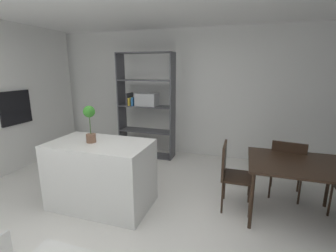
{
  "coord_description": "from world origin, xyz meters",
  "views": [
    {
      "loc": [
        1.29,
        -2.44,
        1.88
      ],
      "look_at": [
        0.36,
        0.47,
        1.15
      ],
      "focal_mm": 25.75,
      "sensor_mm": 36.0,
      "label": 1
    }
  ],
  "objects_px": {
    "kitchen_island": "(101,174)",
    "dining_table": "(296,168)",
    "built_in_oven": "(16,108)",
    "open_bookshelf": "(145,107)",
    "dining_chair_far": "(287,164)",
    "potted_plant_on_island": "(90,121)",
    "dining_chair_island_side": "(231,170)"
  },
  "relations": [
    {
      "from": "kitchen_island",
      "to": "dining_table",
      "type": "distance_m",
      "value": 2.53
    },
    {
      "from": "built_in_oven",
      "to": "dining_table",
      "type": "distance_m",
      "value": 4.7
    },
    {
      "from": "open_bookshelf",
      "to": "dining_chair_far",
      "type": "bearing_deg",
      "value": -21.82
    },
    {
      "from": "kitchen_island",
      "to": "dining_chair_far",
      "type": "xyz_separation_m",
      "value": [
        2.46,
        0.97,
        0.08
      ]
    },
    {
      "from": "potted_plant_on_island",
      "to": "dining_chair_island_side",
      "type": "bearing_deg",
      "value": 15.45
    },
    {
      "from": "open_bookshelf",
      "to": "dining_table",
      "type": "distance_m",
      "value": 3.12
    },
    {
      "from": "dining_chair_far",
      "to": "potted_plant_on_island",
      "type": "bearing_deg",
      "value": 29.61
    },
    {
      "from": "potted_plant_on_island",
      "to": "dining_chair_far",
      "type": "relative_size",
      "value": 0.55
    },
    {
      "from": "dining_table",
      "to": "dining_chair_far",
      "type": "distance_m",
      "value": 0.51
    },
    {
      "from": "dining_chair_island_side",
      "to": "dining_chair_far",
      "type": "bearing_deg",
      "value": -57.72
    },
    {
      "from": "potted_plant_on_island",
      "to": "open_bookshelf",
      "type": "bearing_deg",
      "value": 92.7
    },
    {
      "from": "potted_plant_on_island",
      "to": "open_bookshelf",
      "type": "height_order",
      "value": "open_bookshelf"
    },
    {
      "from": "dining_table",
      "to": "dining_chair_island_side",
      "type": "bearing_deg",
      "value": -179.94
    },
    {
      "from": "potted_plant_on_island",
      "to": "dining_table",
      "type": "distance_m",
      "value": 2.68
    },
    {
      "from": "potted_plant_on_island",
      "to": "dining_chair_island_side",
      "type": "xyz_separation_m",
      "value": [
        1.81,
        0.5,
        -0.66
      ]
    },
    {
      "from": "built_in_oven",
      "to": "dining_chair_far",
      "type": "height_order",
      "value": "built_in_oven"
    },
    {
      "from": "kitchen_island",
      "to": "dining_chair_island_side",
      "type": "relative_size",
      "value": 1.49
    },
    {
      "from": "dining_table",
      "to": "dining_chair_far",
      "type": "bearing_deg",
      "value": 91.7
    },
    {
      "from": "kitchen_island",
      "to": "dining_table",
      "type": "relative_size",
      "value": 1.2
    },
    {
      "from": "built_in_oven",
      "to": "open_bookshelf",
      "type": "xyz_separation_m",
      "value": [
        1.98,
        1.37,
        -0.11
      ]
    },
    {
      "from": "open_bookshelf",
      "to": "dining_chair_island_side",
      "type": "relative_size",
      "value": 2.42
    },
    {
      "from": "kitchen_island",
      "to": "dining_chair_island_side",
      "type": "height_order",
      "value": "kitchen_island"
    },
    {
      "from": "kitchen_island",
      "to": "open_bookshelf",
      "type": "relative_size",
      "value": 0.62
    },
    {
      "from": "built_in_oven",
      "to": "dining_chair_island_side",
      "type": "height_order",
      "value": "built_in_oven"
    },
    {
      "from": "potted_plant_on_island",
      "to": "open_bookshelf",
      "type": "distance_m",
      "value": 2.06
    },
    {
      "from": "potted_plant_on_island",
      "to": "dining_table",
      "type": "xyz_separation_m",
      "value": [
        2.58,
        0.5,
        -0.53
      ]
    },
    {
      "from": "dining_chair_island_side",
      "to": "dining_chair_far",
      "type": "height_order",
      "value": "dining_chair_island_side"
    },
    {
      "from": "dining_chair_island_side",
      "to": "dining_chair_far",
      "type": "xyz_separation_m",
      "value": [
        0.76,
        0.49,
        -0.0
      ]
    },
    {
      "from": "built_in_oven",
      "to": "kitchen_island",
      "type": "distance_m",
      "value": 2.4
    },
    {
      "from": "built_in_oven",
      "to": "dining_chair_island_side",
      "type": "relative_size",
      "value": 0.68
    },
    {
      "from": "open_bookshelf",
      "to": "dining_chair_far",
      "type": "height_order",
      "value": "open_bookshelf"
    },
    {
      "from": "potted_plant_on_island",
      "to": "kitchen_island",
      "type": "bearing_deg",
      "value": 11.46
    }
  ]
}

